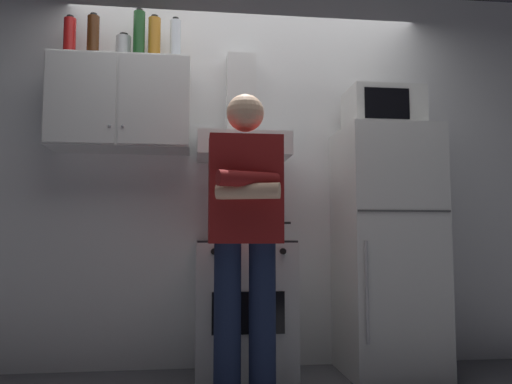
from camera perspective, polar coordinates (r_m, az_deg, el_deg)
back_wall_tiled at (r=3.65m, az=-1.14°, el=2.30°), size 4.80×0.10×2.70m
upper_cabinet at (r=3.52m, az=-14.85°, el=9.40°), size 0.90×0.37×0.60m
stove_oven at (r=3.29m, az=-1.42°, el=-12.92°), size 0.60×0.62×0.87m
range_hood at (r=3.46m, az=-1.59°, el=6.85°), size 0.60×0.44×0.75m
refrigerator at (r=3.49m, az=14.42°, el=-6.26°), size 0.60×0.62×1.60m
microwave at (r=3.61m, az=13.98°, el=8.85°), size 0.48×0.37×0.28m
person_standing at (r=2.65m, az=-1.22°, el=-4.67°), size 0.38×0.33×1.64m
cooking_pot at (r=3.16m, az=1.16°, el=-4.18°), size 0.31×0.21×0.11m
bottle_liquor_amber at (r=3.65m, az=-11.30°, el=16.32°), size 0.08×0.08×0.33m
bottle_rum_dark at (r=3.65m, az=-17.75°, el=16.21°), size 0.08×0.08×0.30m
bottle_wine_green at (r=3.63m, az=-12.95°, el=16.67°), size 0.08×0.08×0.35m
bottle_canister_steel at (r=3.65m, az=-14.60°, el=15.23°), size 0.10×0.10×0.19m
bottle_vodka_clear at (r=3.60m, az=-9.00°, el=16.37°), size 0.07×0.07×0.30m
bottle_soda_red at (r=3.71m, az=-20.12°, el=15.85°), size 0.08×0.08×0.29m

